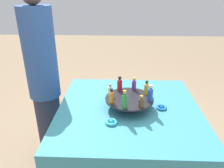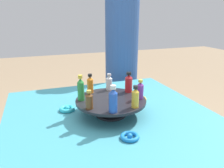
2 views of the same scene
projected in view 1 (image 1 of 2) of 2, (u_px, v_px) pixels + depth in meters
name	position (u px, v px, depth m)	size (l,w,h in m)	color
party_table	(127.00, 149.00, 1.74)	(1.02, 1.02, 0.75)	teal
display_stand	(129.00, 101.00, 1.55)	(0.34, 0.34, 0.08)	black
bottle_purple	(134.00, 84.00, 1.65)	(0.03, 0.03, 0.10)	#702D93
bottle_red	(120.00, 84.00, 1.64)	(0.04, 0.04, 0.11)	#B21E23
bottle_clear	(110.00, 90.00, 1.57)	(0.03, 0.03, 0.09)	silver
bottle_orange	(111.00, 96.00, 1.47)	(0.03, 0.03, 0.10)	orange
bottle_green	(124.00, 100.00, 1.40)	(0.03, 0.03, 0.13)	#288438
bottle_brown	(141.00, 102.00, 1.41)	(0.03, 0.03, 0.09)	brown
bottle_blue	(150.00, 94.00, 1.48)	(0.04, 0.04, 0.12)	#234CAD
bottle_gold	(146.00, 88.00, 1.59)	(0.03, 0.03, 0.10)	gold
ribbon_bow_blue	(162.00, 108.00, 1.56)	(0.08, 0.08, 0.02)	blue
ribbon_bow_gold	(114.00, 93.00, 1.76)	(0.10, 0.10, 0.03)	gold
ribbon_bow_teal	(111.00, 122.00, 1.40)	(0.08, 0.08, 0.03)	#2DB7CC
person_figure	(44.00, 81.00, 1.91)	(0.27, 0.27, 1.59)	#282D42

